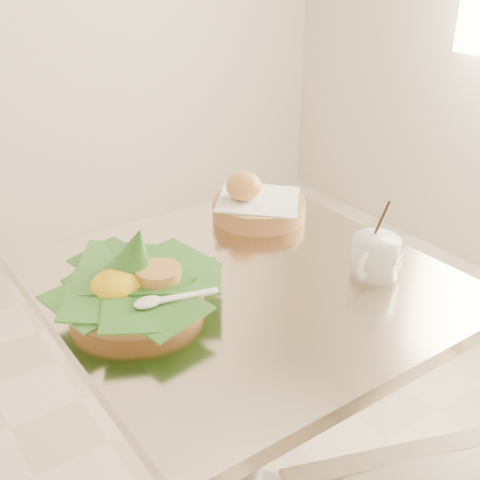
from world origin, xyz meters
TOP-DOWN VIEW (x-y plane):
  - cafe_table at (0.14, -0.05)m, footprint 0.71×0.71m
  - rice_basket at (-0.07, -0.00)m, footprint 0.30×0.30m
  - bread_basket at (0.31, 0.17)m, footprint 0.25×0.25m
  - coffee_mug at (0.34, -0.17)m, footprint 0.12×0.09m

SIDE VIEW (x-z plane):
  - cafe_table at x=0.14m, z-range 0.15..0.90m
  - bread_basket at x=0.31m, z-range 0.73..0.84m
  - rice_basket at x=-0.07m, z-range 0.71..0.86m
  - coffee_mug at x=0.34m, z-range 0.71..0.87m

